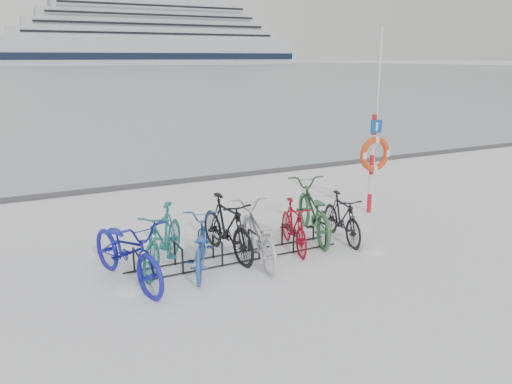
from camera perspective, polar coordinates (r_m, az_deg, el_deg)
ground at (r=9.18m, az=-2.29°, el=-7.61°), size 900.00×900.00×0.00m
ice_sheet at (r=162.81m, az=-25.76°, el=12.47°), size 400.00×298.00×0.02m
quay_edge at (r=14.49m, az=-11.86°, el=0.86°), size 400.00×0.25×0.10m
bike_rack at (r=9.11m, az=-2.30°, el=-6.56°), size 4.00×0.48×0.46m
lifebuoy_station at (r=11.73m, az=13.36°, el=4.22°), size 0.81×0.23×4.19m
cruise_ferry at (r=245.97m, az=-12.03°, el=16.87°), size 135.84×25.63×44.63m
bike_0 at (r=8.32m, az=-14.52°, el=-6.23°), size 1.33×2.35×1.17m
bike_1 at (r=8.77m, az=-10.61°, el=-5.03°), size 1.51×1.83×1.12m
bike_2 at (r=8.65m, az=-6.43°, el=-5.82°), size 1.27×1.88×0.94m
bike_3 at (r=9.15m, az=-3.34°, el=-3.82°), size 0.71×1.96×1.15m
bike_4 at (r=8.93m, az=0.16°, el=-4.63°), size 1.02×2.10×1.05m
bike_5 at (r=9.53m, az=4.33°, el=-3.67°), size 0.81×1.66×0.96m
bike_6 at (r=10.18m, az=6.50°, el=-1.90°), size 1.38×2.35×1.16m
bike_7 at (r=10.10m, az=9.80°, el=-2.71°), size 0.72×1.68×0.98m
snow_drifts at (r=9.55m, az=1.72°, el=-6.66°), size 5.59×2.15×0.20m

